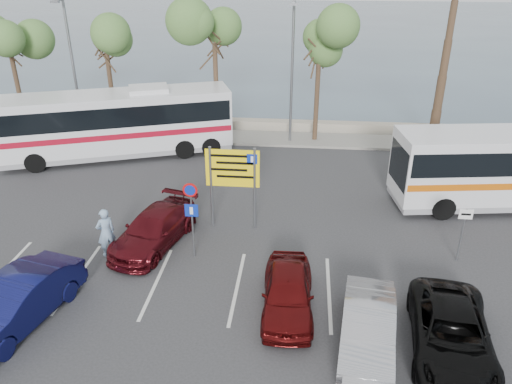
# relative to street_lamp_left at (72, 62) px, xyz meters

# --- Properties ---
(ground) EXTENTS (120.00, 120.00, 0.00)m
(ground) POSITION_rel_street_lamp_left_xyz_m (10.00, -13.52, -4.60)
(ground) COLOR #2E2E30
(ground) RESTS_ON ground
(kerb_strip) EXTENTS (44.00, 2.40, 0.15)m
(kerb_strip) POSITION_rel_street_lamp_left_xyz_m (10.00, 0.48, -4.52)
(kerb_strip) COLOR gray
(kerb_strip) RESTS_ON ground
(seawall) EXTENTS (48.00, 0.80, 0.60)m
(seawall) POSITION_rel_street_lamp_left_xyz_m (10.00, 2.48, -4.30)
(seawall) COLOR gray
(seawall) RESTS_ON ground
(sea) EXTENTS (140.00, 140.00, 0.00)m
(sea) POSITION_rel_street_lamp_left_xyz_m (10.00, 46.48, -4.59)
(sea) COLOR #3D5062
(sea) RESTS_ON ground
(tree_far_left) EXTENTS (3.20, 3.20, 7.60)m
(tree_far_left) POSITION_rel_street_lamp_left_xyz_m (-4.00, 0.48, 1.73)
(tree_far_left) COLOR #382619
(tree_far_left) RESTS_ON kerb_strip
(tree_left) EXTENTS (3.20, 3.20, 7.20)m
(tree_left) POSITION_rel_street_lamp_left_xyz_m (2.00, 0.48, 1.41)
(tree_left) COLOR #382619
(tree_left) RESTS_ON kerb_strip
(tree_mid) EXTENTS (3.20, 3.20, 8.00)m
(tree_mid) POSITION_rel_street_lamp_left_xyz_m (8.50, 0.48, 2.06)
(tree_mid) COLOR #382619
(tree_mid) RESTS_ON kerb_strip
(tree_right) EXTENTS (3.20, 3.20, 7.40)m
(tree_right) POSITION_rel_street_lamp_left_xyz_m (14.50, 0.48, 1.57)
(tree_right) COLOR #382619
(tree_right) RESTS_ON kerb_strip
(street_lamp_left) EXTENTS (0.45, 1.15, 8.01)m
(street_lamp_left) POSITION_rel_street_lamp_left_xyz_m (0.00, 0.00, 0.00)
(street_lamp_left) COLOR slate
(street_lamp_left) RESTS_ON kerb_strip
(street_lamp_right) EXTENTS (0.45, 1.15, 8.01)m
(street_lamp_right) POSITION_rel_street_lamp_left_xyz_m (13.00, 0.00, 0.00)
(street_lamp_right) COLOR slate
(street_lamp_right) RESTS_ON kerb_strip
(direction_sign) EXTENTS (2.20, 0.12, 3.60)m
(direction_sign) POSITION_rel_street_lamp_left_xyz_m (11.00, -10.32, -2.17)
(direction_sign) COLOR slate
(direction_sign) RESTS_ON ground
(sign_no_stop) EXTENTS (0.60, 0.08, 2.35)m
(sign_no_stop) POSITION_rel_street_lamp_left_xyz_m (9.40, -11.13, -3.02)
(sign_no_stop) COLOR slate
(sign_no_stop) RESTS_ON ground
(sign_parking) EXTENTS (0.50, 0.07, 2.25)m
(sign_parking) POSITION_rel_street_lamp_left_xyz_m (9.80, -12.73, -3.13)
(sign_parking) COLOR slate
(sign_parking) RESTS_ON ground
(sign_taxi) EXTENTS (0.50, 0.07, 2.20)m
(sign_taxi) POSITION_rel_street_lamp_left_xyz_m (19.80, -12.03, -3.18)
(sign_taxi) COLOR slate
(sign_taxi) RESTS_ON ground
(lane_markings) EXTENTS (12.02, 4.20, 0.01)m
(lane_markings) POSITION_rel_street_lamp_left_xyz_m (8.86, -14.52, -4.60)
(lane_markings) COLOR silver
(lane_markings) RESTS_ON ground
(coach_bus_left) EXTENTS (12.62, 6.77, 3.89)m
(coach_bus_left) POSITION_rel_street_lamp_left_xyz_m (3.50, -3.02, -2.80)
(coach_bus_left) COLOR silver
(coach_bus_left) RESTS_ON ground
(car_blue) EXTENTS (2.77, 5.07, 1.58)m
(car_blue) POSITION_rel_street_lamp_left_xyz_m (5.13, -17.02, -3.81)
(car_blue) COLOR #0F1146
(car_blue) RESTS_ON ground
(car_maroon) EXTENTS (3.09, 5.06, 1.37)m
(car_maroon) POSITION_rel_street_lamp_left_xyz_m (8.06, -12.02, -3.91)
(car_maroon) COLOR #4A0C12
(car_maroon) RESTS_ON ground
(car_red) EXTENTS (1.75, 4.11, 1.39)m
(car_red) POSITION_rel_street_lamp_left_xyz_m (13.50, -15.52, -3.91)
(car_red) COLOR #4F0B0B
(car_red) RESTS_ON ground
(suv_black) EXTENTS (2.81, 5.06, 1.34)m
(suv_black) POSITION_rel_street_lamp_left_xyz_m (18.30, -16.97, -3.93)
(suv_black) COLOR black
(suv_black) RESTS_ON ground
(car_silver_b) EXTENTS (2.02, 4.45, 1.41)m
(car_silver_b) POSITION_rel_street_lamp_left_xyz_m (15.90, -17.02, -3.89)
(car_silver_b) COLOR #939398
(car_silver_b) RESTS_ON ground
(pedestrian_near) EXTENTS (0.85, 0.83, 1.97)m
(pedestrian_near) POSITION_rel_street_lamp_left_xyz_m (6.47, -12.93, -3.61)
(pedestrian_near) COLOR #809DBA
(pedestrian_near) RESTS_ON ground
(pedestrian_far) EXTENTS (1.02, 1.12, 1.86)m
(pedestrian_far) POSITION_rel_street_lamp_left_xyz_m (19.40, -7.93, -3.67)
(pedestrian_far) COLOR #343C4E
(pedestrian_far) RESTS_ON ground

